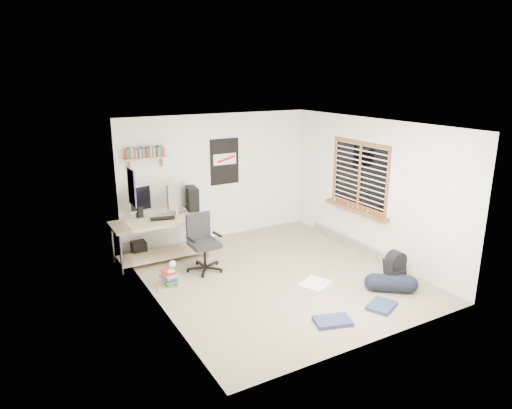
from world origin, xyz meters
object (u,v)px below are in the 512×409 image
desk (161,240)px  office_chair (204,243)px  duffel_bag (391,283)px  book_stack (170,276)px  backpack (395,271)px

desk → office_chair: size_ratio=1.71×
desk → duffel_bag: desk is taller
office_chair → book_stack: bearing=-166.4°
desk → office_chair: bearing=-82.8°
office_chair → duffel_bag: (2.17, -2.15, -0.35)m
office_chair → book_stack: 0.82m
desk → duffel_bag: (2.67, -2.97, -0.22)m
duffel_bag → office_chair: bearing=173.7°
duffel_bag → desk: bearing=170.3°
desk → backpack: desk is taller
backpack → book_stack: 3.60m
office_chair → duffel_bag: office_chair is taller
desk → office_chair: 0.97m
duffel_bag → backpack: bearing=74.4°
duffel_bag → book_stack: size_ratio=1.21×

